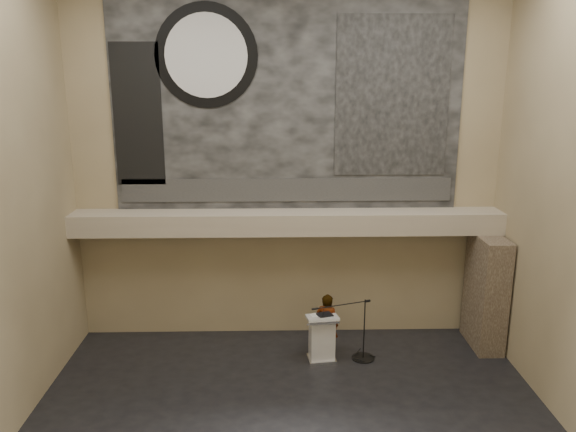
{
  "coord_description": "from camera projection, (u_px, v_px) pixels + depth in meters",
  "views": [
    {
      "loc": [
        -0.29,
        -9.05,
        6.33
      ],
      "look_at": [
        0.0,
        3.2,
        3.2
      ],
      "focal_mm": 35.0,
      "sensor_mm": 36.0,
      "label": 1
    }
  ],
  "objects": [
    {
      "name": "stone_pier",
      "position": [
        486.0,
        292.0,
        13.16
      ],
      "size": [
        0.6,
        1.4,
        2.7
      ],
      "primitive_type": "cube",
      "color": "#46382B",
      "rests_on": "floor"
    },
    {
      "name": "binder",
      "position": [
        325.0,
        315.0,
        12.46
      ],
      "size": [
        0.39,
        0.35,
        0.04
      ],
      "primitive_type": "cube",
      "rotation": [
        0.0,
        0.0,
        0.36
      ],
      "color": "black",
      "rests_on": "lectern"
    },
    {
      "name": "floor",
      "position": [
        292.0,
        427.0,
        10.34
      ],
      "size": [
        10.0,
        10.0,
        0.0
      ],
      "primitive_type": "plane",
      "color": "black",
      "rests_on": "ground"
    },
    {
      "name": "papers",
      "position": [
        316.0,
        316.0,
        12.44
      ],
      "size": [
        0.3,
        0.35,
        0.0
      ],
      "primitive_type": "cube",
      "rotation": [
        0.0,
        0.0,
        0.35
      ],
      "color": "silver",
      "rests_on": "lectern"
    },
    {
      "name": "soffit",
      "position": [
        288.0,
        222.0,
        13.09
      ],
      "size": [
        10.0,
        0.8,
        0.5
      ],
      "primitive_type": "cube",
      "color": "gray",
      "rests_on": "wall_back"
    },
    {
      "name": "banner",
      "position": [
        287.0,
        101.0,
        12.77
      ],
      "size": [
        8.0,
        0.05,
        5.0
      ],
      "primitive_type": "cube",
      "color": "black",
      "rests_on": "wall_back"
    },
    {
      "name": "banner_building_print",
      "position": [
        393.0,
        97.0,
        12.76
      ],
      "size": [
        2.6,
        0.02,
        3.6
      ],
      "primitive_type": "cube",
      "color": "black",
      "rests_on": "banner"
    },
    {
      "name": "wall_back",
      "position": [
        287.0,
        164.0,
        13.16
      ],
      "size": [
        10.0,
        0.02,
        8.5
      ],
      "primitive_type": "cube",
      "color": "#897757",
      "rests_on": "floor"
    },
    {
      "name": "banner_brick_print",
      "position": [
        138.0,
        115.0,
        12.73
      ],
      "size": [
        1.1,
        0.02,
        3.2
      ],
      "primitive_type": "cube",
      "color": "black",
      "rests_on": "banner"
    },
    {
      "name": "sprinkler_right",
      "position": [
        368.0,
        234.0,
        13.16
      ],
      "size": [
        0.04,
        0.04,
        0.06
      ],
      "primitive_type": "cylinder",
      "color": "#B2893D",
      "rests_on": "soffit"
    },
    {
      "name": "wall_front",
      "position": [
        306.0,
        295.0,
        5.41
      ],
      "size": [
        10.0,
        0.02,
        8.5
      ],
      "primitive_type": "cube",
      "color": "#897757",
      "rests_on": "floor"
    },
    {
      "name": "lectern",
      "position": [
        322.0,
        338.0,
        12.58
      ],
      "size": [
        0.74,
        0.57,
        1.13
      ],
      "rotation": [
        0.0,
        0.0,
        0.12
      ],
      "color": "silver",
      "rests_on": "floor"
    },
    {
      "name": "speaker_person",
      "position": [
        327.0,
        325.0,
        12.84
      ],
      "size": [
        0.63,
        0.53,
        1.48
      ],
      "primitive_type": "imported",
      "rotation": [
        0.0,
        0.0,
        2.76
      ],
      "color": "silver",
      "rests_on": "floor"
    },
    {
      "name": "mic_stand",
      "position": [
        362.0,
        350.0,
        12.75
      ],
      "size": [
        1.48,
        0.67,
        1.44
      ],
      "rotation": [
        0.0,
        0.0,
        0.32
      ],
      "color": "black",
      "rests_on": "floor"
    },
    {
      "name": "banner_clock_rim",
      "position": [
        206.0,
        56.0,
        12.44
      ],
      "size": [
        2.3,
        0.02,
        2.3
      ],
      "primitive_type": "cylinder",
      "rotation": [
        1.57,
        0.0,
        0.0
      ],
      "color": "black",
      "rests_on": "banner"
    },
    {
      "name": "banner_text_strip",
      "position": [
        287.0,
        190.0,
        13.24
      ],
      "size": [
        7.76,
        0.02,
        0.55
      ],
      "primitive_type": "cube",
      "color": "#2C2C2C",
      "rests_on": "banner"
    },
    {
      "name": "sprinkler_left",
      "position": [
        219.0,
        235.0,
        13.08
      ],
      "size": [
        0.04,
        0.04,
        0.06
      ],
      "primitive_type": "cylinder",
      "color": "#B2893D",
      "rests_on": "soffit"
    },
    {
      "name": "banner_clock_face",
      "position": [
        206.0,
        56.0,
        12.42
      ],
      "size": [
        1.84,
        0.02,
        1.84
      ],
      "primitive_type": "cylinder",
      "rotation": [
        1.57,
        0.0,
        0.0
      ],
      "color": "silver",
      "rests_on": "banner"
    }
  ]
}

